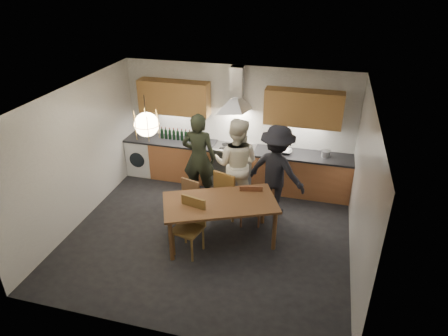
% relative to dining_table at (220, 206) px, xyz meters
% --- Properties ---
extents(ground, '(5.00, 5.00, 0.00)m').
position_rel_dining_table_xyz_m(ground, '(-0.24, 0.10, -0.72)').
color(ground, black).
rests_on(ground, ground).
extents(room_shell, '(5.02, 4.52, 2.61)m').
position_rel_dining_table_xyz_m(room_shell, '(-0.24, 0.10, 0.99)').
color(room_shell, white).
rests_on(room_shell, ground).
extents(counter_run, '(5.00, 0.62, 0.90)m').
position_rel_dining_table_xyz_m(counter_run, '(-0.22, 2.05, -0.27)').
color(counter_run, '#CF824F').
rests_on(counter_run, ground).
extents(range_stove, '(0.90, 0.60, 0.92)m').
position_rel_dining_table_xyz_m(range_stove, '(-0.24, 2.05, -0.28)').
color(range_stove, silver).
rests_on(range_stove, ground).
extents(wall_fixtures, '(4.30, 0.54, 1.10)m').
position_rel_dining_table_xyz_m(wall_fixtures, '(-0.24, 2.17, 1.15)').
color(wall_fixtures, tan).
rests_on(wall_fixtures, ground).
extents(pendant_lamp, '(0.43, 0.43, 0.70)m').
position_rel_dining_table_xyz_m(pendant_lamp, '(-1.24, 0.00, 1.38)').
color(pendant_lamp, black).
rests_on(pendant_lamp, ground).
extents(dining_table, '(2.15, 1.66, 0.81)m').
position_rel_dining_table_xyz_m(dining_table, '(0.00, 0.00, 0.00)').
color(dining_table, brown).
rests_on(dining_table, ground).
extents(chair_back_left, '(0.48, 0.48, 0.86)m').
position_rel_dining_table_xyz_m(chair_back_left, '(-0.69, 0.60, -0.22)').
color(chair_back_left, brown).
rests_on(chair_back_left, ground).
extents(chair_back_mid, '(0.58, 0.58, 1.01)m').
position_rel_dining_table_xyz_m(chair_back_mid, '(-0.06, 0.74, -0.14)').
color(chair_back_mid, brown).
rests_on(chair_back_mid, ground).
extents(chair_back_right, '(0.49, 0.49, 0.91)m').
position_rel_dining_table_xyz_m(chair_back_right, '(0.42, 0.58, -0.20)').
color(chair_back_right, brown).
rests_on(chair_back_right, ground).
extents(chair_front, '(0.54, 0.54, 0.99)m').
position_rel_dining_table_xyz_m(chair_front, '(-0.41, -0.37, -0.15)').
color(chair_front, brown).
rests_on(chair_front, ground).
extents(person_left, '(0.71, 0.49, 1.88)m').
position_rel_dining_table_xyz_m(person_left, '(-0.80, 1.30, 0.22)').
color(person_left, black).
rests_on(person_left, ground).
extents(person_mid, '(0.92, 0.73, 1.88)m').
position_rel_dining_table_xyz_m(person_mid, '(0.00, 1.22, 0.22)').
color(person_mid, silver).
rests_on(person_mid, ground).
extents(person_right, '(1.34, 1.05, 1.82)m').
position_rel_dining_table_xyz_m(person_right, '(0.79, 1.20, 0.19)').
color(person_right, black).
rests_on(person_right, ground).
extents(mixing_bowl, '(0.29, 0.29, 0.07)m').
position_rel_dining_table_xyz_m(mixing_bowl, '(0.86, 2.05, 0.21)').
color(mixing_bowl, '#B5B5B9').
rests_on(mixing_bowl, counter_run).
extents(stock_pot, '(0.21, 0.21, 0.12)m').
position_rel_dining_table_xyz_m(stock_pot, '(1.68, 2.08, 0.24)').
color(stock_pot, '#BBBBBF').
rests_on(stock_pot, counter_run).
extents(wine_bottles, '(0.82, 0.06, 0.27)m').
position_rel_dining_table_xyz_m(wine_bottles, '(-1.55, 2.11, 0.31)').
color(wine_bottles, black).
rests_on(wine_bottles, counter_run).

